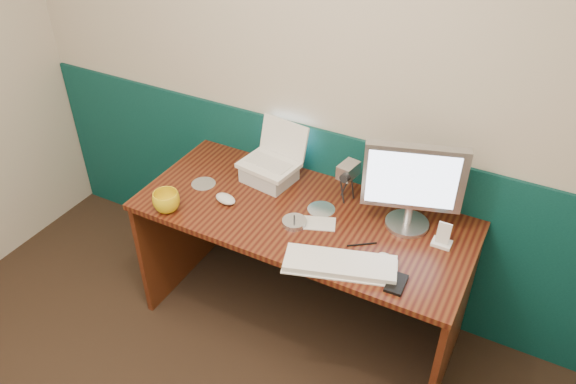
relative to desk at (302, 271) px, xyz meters
The scene contains 19 objects.
back_wall 0.96m from the desk, 108.28° to the left, with size 3.50×0.04×2.50m, color beige.
wainscot 0.40m from the desk, 108.85° to the left, with size 3.48×0.02×1.00m, color #073133.
desk is the anchor object (origin of this frame).
laptop_riser 0.52m from the desk, 149.26° to the left, with size 0.24×0.20×0.08m, color silver.
laptop 0.65m from the desk, 149.26° to the left, with size 0.27×0.21×0.23m, color white, non-canonical shape.
monitor 0.77m from the desk, 17.43° to the left, with size 0.44×0.12×0.44m, color #B7B7BC, non-canonical shape.
keyboard 0.55m from the desk, 40.10° to the right, with size 0.47×0.16×0.03m, color white.
mouse_right 0.62m from the desk, 16.14° to the right, with size 0.10×0.06×0.03m, color white.
mouse_left 0.55m from the desk, 165.42° to the right, with size 0.11×0.07×0.04m, color silver.
mug 0.77m from the desk, 154.25° to the right, with size 0.13×0.13×0.10m, color yellow.
camcorder 0.53m from the desk, 56.09° to the left, with size 0.09×0.12×0.19m, color silver, non-canonical shape.
cd_spindle 0.40m from the desk, 88.79° to the right, with size 0.11×0.11×0.02m, color silver.
cd_loose_a 0.67m from the desk, behind, with size 0.12×0.12×0.00m, color silver.
cd_loose_b 0.39m from the desk, 47.06° to the left, with size 0.13×0.13×0.00m, color silver.
pen 0.51m from the desk, 13.74° to the right, with size 0.01×0.01×0.13m, color black.
papers 0.39m from the desk, 19.32° to the right, with size 0.15×0.10×0.00m, color silver.
dock 0.75m from the desk, ahead, with size 0.08×0.06×0.02m, color white.
music_player 0.78m from the desk, ahead, with size 0.06×0.01×0.10m, color white.
pda 0.71m from the desk, 23.94° to the right, with size 0.07×0.12×0.01m, color black.
Camera 1 is at (1.04, -0.50, 2.39)m, focal length 35.00 mm.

